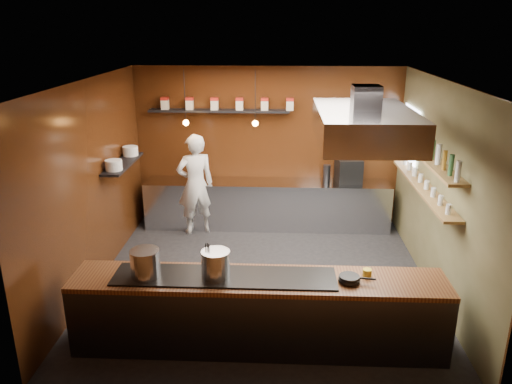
# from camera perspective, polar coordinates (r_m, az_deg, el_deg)

# --- Properties ---
(floor) EXTENTS (5.00, 5.00, 0.00)m
(floor) POSITION_cam_1_polar(r_m,az_deg,el_deg) (7.74, 0.80, -10.11)
(floor) COLOR black
(floor) RESTS_ON ground
(back_wall) EXTENTS (5.00, 0.00, 5.00)m
(back_wall) POSITION_cam_1_polar(r_m,az_deg,el_deg) (9.54, 1.36, 5.21)
(back_wall) COLOR #351C09
(back_wall) RESTS_ON ground
(left_wall) EXTENTS (0.00, 5.00, 5.00)m
(left_wall) POSITION_cam_1_polar(r_m,az_deg,el_deg) (7.63, -18.26, 0.74)
(left_wall) COLOR #351C09
(left_wall) RESTS_ON ground
(right_wall) EXTENTS (0.00, 5.00, 5.00)m
(right_wall) POSITION_cam_1_polar(r_m,az_deg,el_deg) (7.49, 20.34, 0.17)
(right_wall) COLOR brown
(right_wall) RESTS_ON ground
(ceiling) EXTENTS (5.00, 5.00, 0.00)m
(ceiling) POSITION_cam_1_polar(r_m,az_deg,el_deg) (6.82, 0.92, 12.55)
(ceiling) COLOR silver
(ceiling) RESTS_ON back_wall
(window_pane) EXTENTS (0.00, 1.00, 1.00)m
(window_pane) POSITION_cam_1_polar(r_m,az_deg,el_deg) (8.95, 17.21, 6.09)
(window_pane) COLOR white
(window_pane) RESTS_ON right_wall
(prep_counter) EXTENTS (4.60, 0.65, 0.90)m
(prep_counter) POSITION_cam_1_polar(r_m,az_deg,el_deg) (9.53, 1.26, -1.41)
(prep_counter) COLOR silver
(prep_counter) RESTS_ON floor
(pass_counter) EXTENTS (4.40, 0.72, 0.94)m
(pass_counter) POSITION_cam_1_polar(r_m,az_deg,el_deg) (6.13, 0.26, -13.53)
(pass_counter) COLOR #38383D
(pass_counter) RESTS_ON floor
(tin_shelf) EXTENTS (2.60, 0.26, 0.04)m
(tin_shelf) POSITION_cam_1_polar(r_m,az_deg,el_deg) (9.33, -4.24, 9.24)
(tin_shelf) COLOR black
(tin_shelf) RESTS_ON back_wall
(plate_shelf) EXTENTS (0.30, 1.40, 0.04)m
(plate_shelf) POSITION_cam_1_polar(r_m,az_deg,el_deg) (8.47, -14.96, 3.15)
(plate_shelf) COLOR black
(plate_shelf) RESTS_ON left_wall
(bottle_shelf_upper) EXTENTS (0.26, 2.80, 0.04)m
(bottle_shelf_upper) POSITION_cam_1_polar(r_m,az_deg,el_deg) (7.61, 18.90, 3.92)
(bottle_shelf_upper) COLOR olive
(bottle_shelf_upper) RESTS_ON right_wall
(bottle_shelf_lower) EXTENTS (0.26, 2.80, 0.04)m
(bottle_shelf_lower) POSITION_cam_1_polar(r_m,az_deg,el_deg) (7.73, 18.54, 0.55)
(bottle_shelf_lower) COLOR olive
(bottle_shelf_lower) RESTS_ON right_wall
(extractor_hood) EXTENTS (1.20, 2.00, 0.72)m
(extractor_hood) POSITION_cam_1_polar(r_m,az_deg,el_deg) (6.58, 12.27, 7.54)
(extractor_hood) COLOR #38383D
(extractor_hood) RESTS_ON ceiling
(pendant_left) EXTENTS (0.10, 0.10, 0.95)m
(pendant_left) POSITION_cam_1_polar(r_m,az_deg,el_deg) (8.77, -8.02, 8.17)
(pendant_left) COLOR black
(pendant_left) RESTS_ON ceiling
(pendant_right) EXTENTS (0.10, 0.10, 0.95)m
(pendant_right) POSITION_cam_1_polar(r_m,az_deg,el_deg) (8.63, -0.08, 8.18)
(pendant_right) COLOR black
(pendant_right) RESTS_ON ceiling
(storage_tins) EXTENTS (2.43, 0.13, 0.22)m
(storage_tins) POSITION_cam_1_polar(r_m,az_deg,el_deg) (9.29, -3.33, 10.04)
(storage_tins) COLOR beige
(storage_tins) RESTS_ON tin_shelf
(plate_stacks) EXTENTS (0.26, 1.16, 0.16)m
(plate_stacks) POSITION_cam_1_polar(r_m,az_deg,el_deg) (8.44, -15.02, 3.81)
(plate_stacks) COLOR white
(plate_stacks) RESTS_ON plate_shelf
(bottles) EXTENTS (0.06, 2.66, 0.24)m
(bottles) POSITION_cam_1_polar(r_m,az_deg,el_deg) (7.57, 19.01, 4.94)
(bottles) COLOR silver
(bottles) RESTS_ON bottle_shelf_upper
(wine_glasses) EXTENTS (0.07, 2.37, 0.13)m
(wine_glasses) POSITION_cam_1_polar(r_m,az_deg,el_deg) (7.71, 18.60, 1.15)
(wine_glasses) COLOR silver
(wine_glasses) RESTS_ON bottle_shelf_lower
(stockpot_large) EXTENTS (0.39, 0.39, 0.33)m
(stockpot_large) POSITION_cam_1_polar(r_m,az_deg,el_deg) (5.95, -12.54, -7.96)
(stockpot_large) COLOR #B1B4B9
(stockpot_large) RESTS_ON pass_counter
(stockpot_small) EXTENTS (0.38, 0.38, 0.31)m
(stockpot_small) POSITION_cam_1_polar(r_m,az_deg,el_deg) (5.85, -4.62, -8.16)
(stockpot_small) COLOR silver
(stockpot_small) RESTS_ON pass_counter
(utensil_crock) EXTENTS (0.15, 0.15, 0.16)m
(utensil_crock) POSITION_cam_1_polar(r_m,az_deg,el_deg) (5.95, -5.50, -8.51)
(utensil_crock) COLOR silver
(utensil_crock) RESTS_ON pass_counter
(frying_pan) EXTENTS (0.42, 0.25, 0.06)m
(frying_pan) POSITION_cam_1_polar(r_m,az_deg,el_deg) (5.88, 10.67, -9.67)
(frying_pan) COLOR black
(frying_pan) RESTS_ON pass_counter
(butter_jar) EXTENTS (0.13, 0.13, 0.09)m
(butter_jar) POSITION_cam_1_polar(r_m,az_deg,el_deg) (6.04, 12.58, -9.02)
(butter_jar) COLOR yellow
(butter_jar) RESTS_ON pass_counter
(espresso_machine) EXTENTS (0.50, 0.48, 0.45)m
(espresso_machine) POSITION_cam_1_polar(r_m,az_deg,el_deg) (9.48, 10.52, 2.45)
(espresso_machine) COLOR black
(espresso_machine) RESTS_ON prep_counter
(chef) EXTENTS (0.80, 0.68, 1.87)m
(chef) POSITION_cam_1_polar(r_m,az_deg,el_deg) (9.18, -6.93, 0.87)
(chef) COLOR white
(chef) RESTS_ON floor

